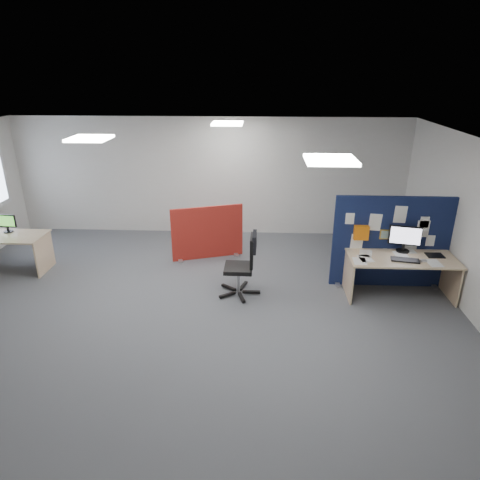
{
  "coord_description": "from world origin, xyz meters",
  "views": [
    {
      "loc": [
        1.16,
        -6.13,
        3.7
      ],
      "look_at": [
        0.84,
        0.52,
        1.0
      ],
      "focal_mm": 32.0,
      "sensor_mm": 36.0,
      "label": 1
    }
  ],
  "objects_px": {
    "red_divider": "(207,233)",
    "office_chair": "(245,261)",
    "main_desk": "(400,265)",
    "monitor_second": "(7,222)",
    "monitor_main": "(405,238)",
    "navy_divider": "(390,242)",
    "second_desk": "(8,243)"
  },
  "relations": [
    {
      "from": "red_divider",
      "to": "monitor_main",
      "type": "bearing_deg",
      "value": -36.92
    },
    {
      "from": "main_desk",
      "to": "red_divider",
      "type": "bearing_deg",
      "value": 157.87
    },
    {
      "from": "main_desk",
      "to": "office_chair",
      "type": "height_order",
      "value": "office_chair"
    },
    {
      "from": "main_desk",
      "to": "office_chair",
      "type": "xyz_separation_m",
      "value": [
        -2.65,
        -0.1,
        0.08
      ]
    },
    {
      "from": "main_desk",
      "to": "monitor_second",
      "type": "relative_size",
      "value": 4.6
    },
    {
      "from": "main_desk",
      "to": "office_chair",
      "type": "relative_size",
      "value": 1.6
    },
    {
      "from": "navy_divider",
      "to": "office_chair",
      "type": "distance_m",
      "value": 2.58
    },
    {
      "from": "monitor_main",
      "to": "monitor_second",
      "type": "bearing_deg",
      "value": -172.2
    },
    {
      "from": "navy_divider",
      "to": "office_chair",
      "type": "xyz_separation_m",
      "value": [
        -2.53,
        -0.46,
        -0.2
      ]
    },
    {
      "from": "monitor_main",
      "to": "red_divider",
      "type": "height_order",
      "value": "monitor_main"
    },
    {
      "from": "navy_divider",
      "to": "monitor_second",
      "type": "bearing_deg",
      "value": 176.36
    },
    {
      "from": "navy_divider",
      "to": "office_chair",
      "type": "height_order",
      "value": "navy_divider"
    },
    {
      "from": "office_chair",
      "to": "monitor_second",
      "type": "bearing_deg",
      "value": 169.89
    },
    {
      "from": "monitor_main",
      "to": "office_chair",
      "type": "xyz_separation_m",
      "value": [
        -2.72,
        -0.32,
        -0.35
      ]
    },
    {
      "from": "second_desk",
      "to": "navy_divider",
      "type": "bearing_deg",
      "value": -2.53
    },
    {
      "from": "red_divider",
      "to": "office_chair",
      "type": "relative_size",
      "value": 1.27
    },
    {
      "from": "main_desk",
      "to": "red_divider",
      "type": "xyz_separation_m",
      "value": [
        -3.47,
        1.41,
        -0.02
      ]
    },
    {
      "from": "navy_divider",
      "to": "monitor_second",
      "type": "distance_m",
      "value": 7.18
    },
    {
      "from": "monitor_main",
      "to": "office_chair",
      "type": "distance_m",
      "value": 2.76
    },
    {
      "from": "navy_divider",
      "to": "monitor_main",
      "type": "relative_size",
      "value": 3.84
    },
    {
      "from": "red_divider",
      "to": "second_desk",
      "type": "height_order",
      "value": "red_divider"
    },
    {
      "from": "monitor_main",
      "to": "red_divider",
      "type": "bearing_deg",
      "value": 173.77
    },
    {
      "from": "monitor_second",
      "to": "office_chair",
      "type": "xyz_separation_m",
      "value": [
        4.63,
        -0.91,
        -0.29
      ]
    },
    {
      "from": "monitor_main",
      "to": "second_desk",
      "type": "bearing_deg",
      "value": -171.13
    },
    {
      "from": "second_desk",
      "to": "office_chair",
      "type": "distance_m",
      "value": 4.68
    },
    {
      "from": "red_divider",
      "to": "second_desk",
      "type": "distance_m",
      "value": 3.86
    },
    {
      "from": "main_desk",
      "to": "office_chair",
      "type": "distance_m",
      "value": 2.65
    },
    {
      "from": "main_desk",
      "to": "second_desk",
      "type": "relative_size",
      "value": 1.21
    },
    {
      "from": "monitor_main",
      "to": "second_desk",
      "type": "height_order",
      "value": "monitor_main"
    },
    {
      "from": "navy_divider",
      "to": "red_divider",
      "type": "bearing_deg",
      "value": 162.5
    },
    {
      "from": "red_divider",
      "to": "office_chair",
      "type": "xyz_separation_m",
      "value": [
        0.83,
        -1.52,
        0.09
      ]
    },
    {
      "from": "office_chair",
      "to": "monitor_main",
      "type": "bearing_deg",
      "value": 7.68
    }
  ]
}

